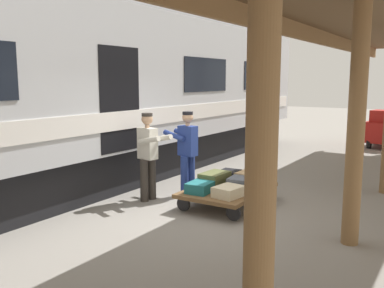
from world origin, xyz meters
name	(u,v)px	position (x,y,z in m)	size (l,w,h in m)	color
ground_plane	(223,218)	(0.00, 0.00, 0.00)	(60.00, 60.00, 0.00)	gray
platform_canopy	(358,8)	(-2.00, 0.00, 3.27)	(3.20, 20.38, 3.56)	brown
train_car	(66,93)	(3.76, 0.00, 2.06)	(3.02, 18.41, 4.00)	#B7BABF
luggage_cart	(228,191)	(0.29, -0.71, 0.28)	(1.26, 1.84, 0.33)	brown
suitcase_tan_vintage	(253,178)	(0.01, -1.22, 0.45)	(0.52, 0.59, 0.25)	tan
suitcase_teal_softside	(201,187)	(0.58, -0.21, 0.42)	(0.39, 0.53, 0.18)	#1E666B
suitcase_cream_canvas	(229,192)	(0.01, -0.21, 0.42)	(0.40, 0.50, 0.18)	beige
suitcase_black_hardshell	(227,176)	(0.58, -1.22, 0.43)	(0.37, 0.61, 0.20)	black
suitcase_olive_duffel	(215,179)	(0.58, -0.71, 0.46)	(0.40, 0.59, 0.26)	brown
suitcase_slate_roller	(242,184)	(0.01, -0.71, 0.44)	(0.45, 0.44, 0.24)	#4C515B
porter_in_overalls	(187,150)	(1.32, -0.90, 0.93)	(0.70, 0.48, 1.70)	navy
porter_by_door	(148,154)	(1.74, -0.18, 0.93)	(0.71, 0.50, 1.70)	#332D28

